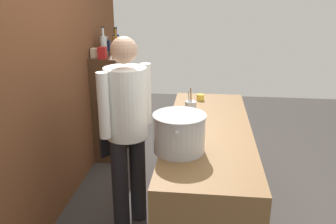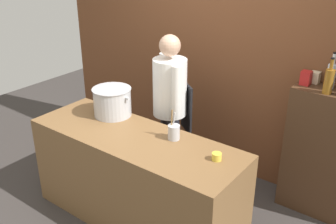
{
  "view_description": "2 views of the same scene",
  "coord_description": "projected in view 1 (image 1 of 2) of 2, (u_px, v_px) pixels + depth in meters",
  "views": [
    {
      "loc": [
        -2.75,
        0.04,
        2.0
      ],
      "look_at": [
        0.14,
        0.36,
        0.98
      ],
      "focal_mm": 37.58,
      "sensor_mm": 36.0,
      "label": 1
    },
    {
      "loc": [
        2.06,
        -2.24,
        2.51
      ],
      "look_at": [
        0.03,
        0.44,
        0.98
      ],
      "focal_mm": 41.79,
      "sensor_mm": 36.0,
      "label": 2
    }
  ],
  "objects": [
    {
      "name": "chef",
      "position": [
        126.0,
        122.0,
        2.88
      ],
      "size": [
        0.45,
        0.42,
        1.66
      ],
      "rotation": [
        0.0,
        0.0,
        2.5
      ],
      "color": "black",
      "rests_on": "ground_plane"
    },
    {
      "name": "spice_tin_red",
      "position": [
        102.0,
        53.0,
        3.89
      ],
      "size": [
        0.09,
        0.09,
        0.13
      ],
      "primitive_type": "cube",
      "color": "red",
      "rests_on": "bar_cabinet"
    },
    {
      "name": "utensil_crock",
      "position": [
        191.0,
        108.0,
        3.21
      ],
      "size": [
        0.1,
        0.1,
        0.27
      ],
      "color": "#B7BABF",
      "rests_on": "prep_counter"
    },
    {
      "name": "ground_plane",
      "position": [
        205.0,
        218.0,
        3.23
      ],
      "size": [
        8.0,
        8.0,
        0.0
      ],
      "primitive_type": "plane",
      "color": "#383330"
    },
    {
      "name": "wine_glass_short",
      "position": [
        105.0,
        41.0,
        4.29
      ],
      "size": [
        0.08,
        0.08,
        0.18
      ],
      "color": "silver",
      "rests_on": "bar_cabinet"
    },
    {
      "name": "spice_tin_navy",
      "position": [
        107.0,
        45.0,
        4.42
      ],
      "size": [
        0.08,
        0.08,
        0.13
      ],
      "primitive_type": "cube",
      "color": "navy",
      "rests_on": "bar_cabinet"
    },
    {
      "name": "wine_bottle_amber",
      "position": [
        116.0,
        45.0,
        4.08
      ],
      "size": [
        0.08,
        0.08,
        0.32
      ],
      "color": "#8C5919",
      "rests_on": "bar_cabinet"
    },
    {
      "name": "wine_bottle_clear",
      "position": [
        104.0,
        45.0,
        4.07
      ],
      "size": [
        0.08,
        0.08,
        0.33
      ],
      "color": "silver",
      "rests_on": "bar_cabinet"
    },
    {
      "name": "prep_counter",
      "position": [
        207.0,
        175.0,
        3.08
      ],
      "size": [
        2.03,
        0.7,
        0.9
      ],
      "primitive_type": "cube",
      "color": "brown",
      "rests_on": "ground_plane"
    },
    {
      "name": "spice_tin_cream",
      "position": [
        95.0,
        53.0,
        3.96
      ],
      "size": [
        0.08,
        0.08,
        0.11
      ],
      "primitive_type": "cube",
      "color": "beige",
      "rests_on": "bar_cabinet"
    },
    {
      "name": "brick_back_panel",
      "position": [
        40.0,
        53.0,
        2.88
      ],
      "size": [
        4.4,
        0.1,
        3.0
      ],
      "primitive_type": "cube",
      "color": "brown",
      "rests_on": "ground_plane"
    },
    {
      "name": "butter_jar",
      "position": [
        200.0,
        97.0,
        3.66
      ],
      "size": [
        0.08,
        0.08,
        0.06
      ],
      "primitive_type": "cylinder",
      "color": "yellow",
      "rests_on": "prep_counter"
    },
    {
      "name": "wine_bottle_olive",
      "position": [
        115.0,
        42.0,
        4.35
      ],
      "size": [
        0.06,
        0.06,
        0.29
      ],
      "color": "#475123",
      "rests_on": "bar_cabinet"
    },
    {
      "name": "stockpot_large",
      "position": [
        179.0,
        133.0,
        2.47
      ],
      "size": [
        0.43,
        0.38,
        0.28
      ],
      "color": "#B7BABF",
      "rests_on": "prep_counter"
    },
    {
      "name": "wine_bottle_cobalt",
      "position": [
        117.0,
        43.0,
        4.24
      ],
      "size": [
        0.07,
        0.07,
        0.31
      ],
      "color": "navy",
      "rests_on": "bar_cabinet"
    },
    {
      "name": "bar_cabinet",
      "position": [
        113.0,
        104.0,
        4.41
      ],
      "size": [
        0.76,
        0.32,
        1.26
      ],
      "primitive_type": "cube",
      "color": "#472D1C",
      "rests_on": "ground_plane"
    }
  ]
}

